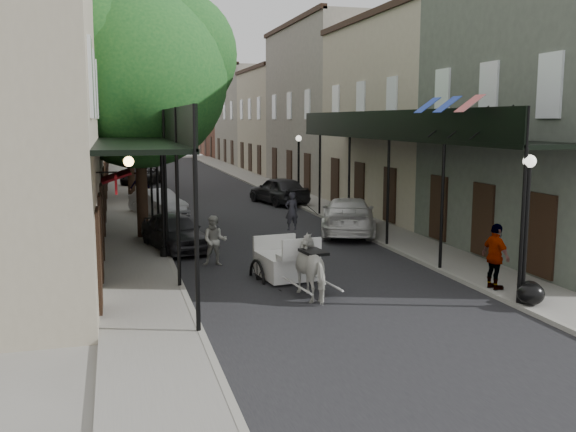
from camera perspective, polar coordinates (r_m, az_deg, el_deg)
ground at (r=17.11m, az=4.67°, el=-7.30°), size 140.00×140.00×0.00m
road at (r=36.21m, az=-6.20°, el=1.11°), size 8.00×90.00×0.01m
sidewalk_left at (r=35.76m, az=-14.13°, el=0.89°), size 2.20×90.00×0.12m
sidewalk_right at (r=37.31m, az=1.41°, el=1.46°), size 2.20×90.00×0.12m
building_row_left at (r=45.56m, az=-19.25°, el=8.82°), size 5.00×80.00×10.50m
building_row_right at (r=47.65m, az=2.12°, el=9.25°), size 5.00×80.00×10.50m
gallery_left at (r=22.46m, az=-13.17°, el=6.77°), size 2.20×18.05×4.88m
gallery_right at (r=24.76m, az=9.73°, el=7.01°), size 2.20×18.05×4.88m
tree_near at (r=25.74m, az=-12.31°, el=12.42°), size 7.31×6.80×9.63m
tree_far at (r=39.68m, az=-13.48°, el=10.01°), size 6.45×6.00×8.61m
lamppost_right_near at (r=16.83m, az=20.39°, el=-0.93°), size 0.32×0.32×3.71m
lamppost_left at (r=21.67m, az=-11.07°, el=1.46°), size 0.32×0.32×3.71m
lamppost_right_far at (r=34.95m, az=0.95°, el=4.26°), size 0.32×0.32×3.71m
horse at (r=16.96m, az=2.41°, el=-4.63°), size 1.09×1.98×1.60m
carriage at (r=19.15m, az=-0.71°, el=-2.37°), size 1.82×2.50×2.67m
pedestrian_walking at (r=20.72m, az=-6.53°, el=-2.21°), size 0.91×0.78×1.63m
pedestrian_sidewalk_left at (r=37.59m, az=-13.03°, el=2.73°), size 1.16×0.70×1.76m
pedestrian_sidewalk_right at (r=18.18m, az=17.97°, el=-3.45°), size 0.53×1.09×1.80m
car_left_near at (r=23.43m, az=-10.04°, el=-1.37°), size 2.48×4.26×1.36m
car_left_mid at (r=31.87m, az=-11.49°, el=1.14°), size 2.78×4.17×1.30m
car_left_far at (r=47.54m, az=-12.80°, el=3.46°), size 3.69×4.91×1.24m
car_right_near at (r=26.45m, az=5.37°, el=0.02°), size 3.79×5.63×1.52m
car_right_far at (r=35.80m, az=-0.84°, el=2.31°), size 2.85×4.84×1.55m
trash_bags at (r=17.27m, az=20.74°, el=-6.36°), size 0.93×1.08×0.57m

